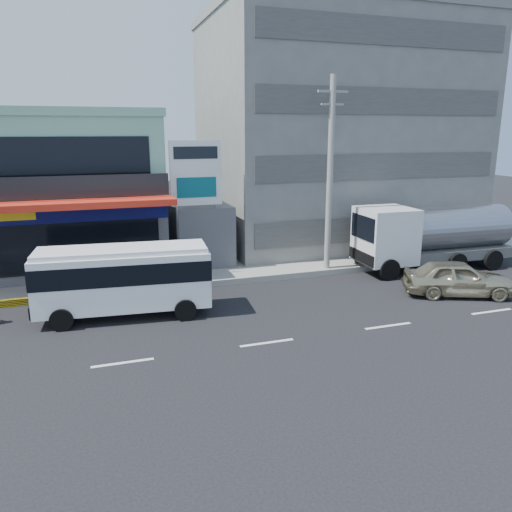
{
  "coord_description": "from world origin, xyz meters",
  "views": [
    {
      "loc": [
        -5.59,
        -15.52,
        7.38
      ],
      "look_at": [
        0.89,
        3.9,
        2.2
      ],
      "focal_mm": 35.0,
      "sensor_mm": 36.0,
      "label": 1
    }
  ],
  "objects_px": {
    "concrete_building": "(333,136)",
    "satellite_dish": "(199,202)",
    "utility_pole_near": "(330,175)",
    "minibus": "(124,276)",
    "sedan": "(458,278)",
    "shop_building": "(43,194)",
    "tanker_truck": "(429,235)",
    "billboard": "(196,181)"
  },
  "relations": [
    {
      "from": "concrete_building",
      "to": "satellite_dish",
      "type": "bearing_deg",
      "value": -158.2
    },
    {
      "from": "utility_pole_near",
      "to": "minibus",
      "type": "xyz_separation_m",
      "value": [
        -10.56,
        -3.03,
        -3.44
      ]
    },
    {
      "from": "utility_pole_near",
      "to": "concrete_building",
      "type": "bearing_deg",
      "value": 62.24
    },
    {
      "from": "sedan",
      "to": "minibus",
      "type": "bearing_deg",
      "value": 104.19
    },
    {
      "from": "shop_building",
      "to": "concrete_building",
      "type": "relative_size",
      "value": 0.77
    },
    {
      "from": "shop_building",
      "to": "minibus",
      "type": "height_order",
      "value": "shop_building"
    },
    {
      "from": "shop_building",
      "to": "utility_pole_near",
      "type": "distance_m",
      "value": 15.5
    },
    {
      "from": "concrete_building",
      "to": "tanker_truck",
      "type": "relative_size",
      "value": 1.8
    },
    {
      "from": "minibus",
      "to": "tanker_truck",
      "type": "xyz_separation_m",
      "value": [
        16.18,
        2.14,
        0.16
      ]
    },
    {
      "from": "satellite_dish",
      "to": "utility_pole_near",
      "type": "xyz_separation_m",
      "value": [
        6.0,
        -3.6,
        1.57
      ]
    },
    {
      "from": "utility_pole_near",
      "to": "sedan",
      "type": "bearing_deg",
      "value": -51.51
    },
    {
      "from": "sedan",
      "to": "tanker_truck",
      "type": "xyz_separation_m",
      "value": [
        1.53,
        4.25,
        1.04
      ]
    },
    {
      "from": "utility_pole_near",
      "to": "tanker_truck",
      "type": "xyz_separation_m",
      "value": [
        5.62,
        -0.89,
        -3.29
      ]
    },
    {
      "from": "utility_pole_near",
      "to": "minibus",
      "type": "bearing_deg",
      "value": -164.0
    },
    {
      "from": "concrete_building",
      "to": "satellite_dish",
      "type": "xyz_separation_m",
      "value": [
        -10.0,
        -4.0,
        -3.42
      ]
    },
    {
      "from": "utility_pole_near",
      "to": "minibus",
      "type": "relative_size",
      "value": 1.43
    },
    {
      "from": "satellite_dish",
      "to": "tanker_truck",
      "type": "relative_size",
      "value": 0.17
    },
    {
      "from": "shop_building",
      "to": "utility_pole_near",
      "type": "bearing_deg",
      "value": -25.06
    },
    {
      "from": "satellite_dish",
      "to": "billboard",
      "type": "relative_size",
      "value": 0.22
    },
    {
      "from": "utility_pole_near",
      "to": "billboard",
      "type": "bearing_deg",
      "value": 164.52
    },
    {
      "from": "shop_building",
      "to": "billboard",
      "type": "bearing_deg",
      "value": -32.32
    },
    {
      "from": "satellite_dish",
      "to": "sedan",
      "type": "distance_m",
      "value": 13.63
    },
    {
      "from": "billboard",
      "to": "shop_building",
      "type": "bearing_deg",
      "value": 147.68
    },
    {
      "from": "satellite_dish",
      "to": "tanker_truck",
      "type": "distance_m",
      "value": 12.58
    },
    {
      "from": "concrete_building",
      "to": "sedan",
      "type": "relative_size",
      "value": 3.32
    },
    {
      "from": "satellite_dish",
      "to": "billboard",
      "type": "height_order",
      "value": "billboard"
    },
    {
      "from": "satellite_dish",
      "to": "sedan",
      "type": "relative_size",
      "value": 0.31
    },
    {
      "from": "concrete_building",
      "to": "billboard",
      "type": "distance_m",
      "value": 12.17
    },
    {
      "from": "concrete_building",
      "to": "shop_building",
      "type": "bearing_deg",
      "value": -176.65
    },
    {
      "from": "concrete_building",
      "to": "utility_pole_near",
      "type": "distance_m",
      "value": 8.79
    },
    {
      "from": "utility_pole_near",
      "to": "shop_building",
      "type": "bearing_deg",
      "value": 154.94
    },
    {
      "from": "billboard",
      "to": "tanker_truck",
      "type": "relative_size",
      "value": 0.78
    },
    {
      "from": "shop_building",
      "to": "tanker_truck",
      "type": "height_order",
      "value": "shop_building"
    },
    {
      "from": "shop_building",
      "to": "satellite_dish",
      "type": "bearing_deg",
      "value": -20.21
    },
    {
      "from": "shop_building",
      "to": "billboard",
      "type": "relative_size",
      "value": 1.8
    },
    {
      "from": "billboard",
      "to": "concrete_building",
      "type": "bearing_deg",
      "value": 28.92
    },
    {
      "from": "billboard",
      "to": "sedan",
      "type": "bearing_deg",
      "value": -33.24
    },
    {
      "from": "concrete_building",
      "to": "tanker_truck",
      "type": "xyz_separation_m",
      "value": [
        1.62,
        -8.49,
        -5.14
      ]
    },
    {
      "from": "satellite_dish",
      "to": "utility_pole_near",
      "type": "bearing_deg",
      "value": -30.96
    },
    {
      "from": "sedan",
      "to": "shop_building",
      "type": "bearing_deg",
      "value": 79.53
    },
    {
      "from": "satellite_dish",
      "to": "billboard",
      "type": "xyz_separation_m",
      "value": [
        -0.5,
        -1.8,
        1.35
      ]
    },
    {
      "from": "concrete_building",
      "to": "minibus",
      "type": "bearing_deg",
      "value": -143.87
    }
  ]
}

